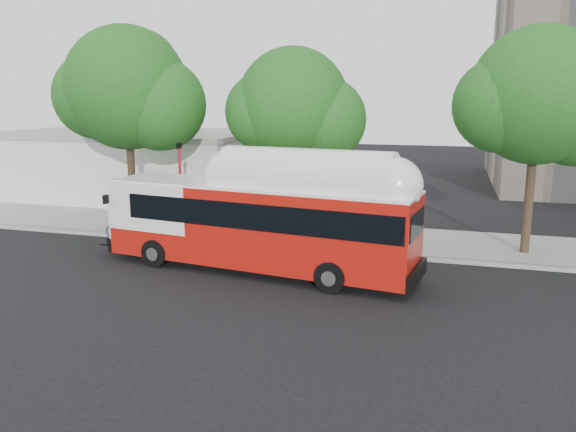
{
  "coord_description": "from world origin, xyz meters",
  "views": [
    {
      "loc": [
        5.81,
        -18.4,
        6.43
      ],
      "look_at": [
        -0.36,
        3.0,
        1.69
      ],
      "focal_mm": 35.0,
      "sensor_mm": 36.0,
      "label": 1
    }
  ],
  "objects": [
    {
      "name": "red_curb_segment",
      "position": [
        -3.0,
        3.9,
        0.08
      ],
      "size": [
        10.0,
        0.32,
        0.16
      ],
      "primitive_type": "cube",
      "color": "maroon",
      "rests_on": "ground"
    },
    {
      "name": "street_tree_left",
      "position": [
        -8.53,
        5.56,
        6.6
      ],
      "size": [
        6.67,
        5.8,
        9.74
      ],
      "color": "#2D2116",
      "rests_on": "ground"
    },
    {
      "name": "signal_pole",
      "position": [
        -5.83,
        4.38,
        2.27
      ],
      "size": [
        0.13,
        0.42,
        4.42
      ],
      "color": "red",
      "rests_on": "ground"
    },
    {
      "name": "ground",
      "position": [
        0.0,
        0.0,
        0.0
      ],
      "size": [
        120.0,
        120.0,
        0.0
      ],
      "primitive_type": "plane",
      "color": "black",
      "rests_on": "ground"
    },
    {
      "name": "transit_bus",
      "position": [
        -0.83,
        0.8,
        1.75
      ],
      "size": [
        12.89,
        4.21,
        3.75
      ],
      "rotation": [
        0.0,
        0.0,
        -0.14
      ],
      "color": "#B0140C",
      "rests_on": "ground"
    },
    {
      "name": "low_commercial_bldg",
      "position": [
        -14.0,
        14.0,
        2.15
      ],
      "size": [
        16.2,
        10.2,
        4.25
      ],
      "color": "silver",
      "rests_on": "ground"
    },
    {
      "name": "street_tree_right",
      "position": [
        9.44,
        5.86,
        6.26
      ],
      "size": [
        6.21,
        5.4,
        9.18
      ],
      "color": "#2D2116",
      "rests_on": "ground"
    },
    {
      "name": "curb_strip",
      "position": [
        0.0,
        3.9,
        0.07
      ],
      "size": [
        60.0,
        0.3,
        0.15
      ],
      "primitive_type": "cube",
      "color": "gray",
      "rests_on": "ground"
    },
    {
      "name": "street_tree_mid",
      "position": [
        -0.59,
        6.06,
        5.91
      ],
      "size": [
        5.75,
        5.0,
        8.62
      ],
      "color": "#2D2116",
      "rests_on": "ground"
    },
    {
      "name": "sidewalk",
      "position": [
        0.0,
        6.5,
        0.07
      ],
      "size": [
        60.0,
        5.0,
        0.15
      ],
      "primitive_type": "cube",
      "color": "gray",
      "rests_on": "ground"
    }
  ]
}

